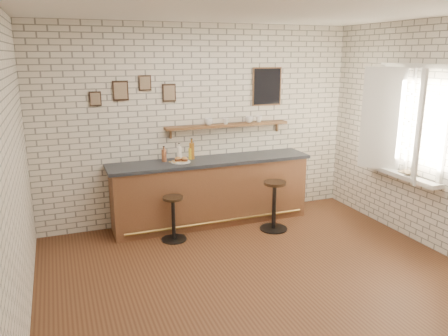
{
  "coord_description": "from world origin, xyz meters",
  "views": [
    {
      "loc": [
        -2.09,
        -4.35,
        2.55
      ],
      "look_at": [
        -0.05,
        0.9,
        1.08
      ],
      "focal_mm": 35.0,
      "sensor_mm": 36.0,
      "label": 1
    }
  ],
  "objects_px": {
    "book_lower": "(404,173)",
    "bar_stool_left": "(173,217)",
    "sandwich_plate": "(181,162)",
    "bar_stool_right": "(274,204)",
    "bitters_bottle_brown": "(164,155)",
    "condiment_bottle_yellow": "(191,153)",
    "bitters_bottle_white": "(179,153)",
    "book_upper": "(404,172)",
    "shelf_cup_a": "(209,122)",
    "bitters_bottle_amber": "(192,151)",
    "shelf_cup_b": "(226,121)",
    "shelf_cup_c": "(249,119)",
    "shelf_cup_d": "(259,119)",
    "ciabatta_sandwich": "(181,159)",
    "bar_counter": "(211,191)"
  },
  "relations": [
    {
      "from": "bar_stool_right",
      "to": "shelf_cup_b",
      "type": "xyz_separation_m",
      "value": [
        -0.45,
        0.82,
        1.15
      ]
    },
    {
      "from": "sandwich_plate",
      "to": "condiment_bottle_yellow",
      "type": "distance_m",
      "value": 0.25
    },
    {
      "from": "bitters_bottle_brown",
      "to": "bitters_bottle_amber",
      "type": "distance_m",
      "value": 0.43
    },
    {
      "from": "sandwich_plate",
      "to": "bar_stool_right",
      "type": "bearing_deg",
      "value": -25.92
    },
    {
      "from": "sandwich_plate",
      "to": "bar_stool_right",
      "type": "distance_m",
      "value": 1.52
    },
    {
      "from": "bitters_bottle_amber",
      "to": "sandwich_plate",
      "type": "bearing_deg",
      "value": -148.57
    },
    {
      "from": "bitters_bottle_white",
      "to": "bar_stool_right",
      "type": "distance_m",
      "value": 1.6
    },
    {
      "from": "bitters_bottle_brown",
      "to": "shelf_cup_c",
      "type": "xyz_separation_m",
      "value": [
        1.41,
        0.08,
        0.45
      ]
    },
    {
      "from": "sandwich_plate",
      "to": "ciabatta_sandwich",
      "type": "relative_size",
      "value": 1.3
    },
    {
      "from": "bitters_bottle_brown",
      "to": "condiment_bottle_yellow",
      "type": "bearing_deg",
      "value": -0.0
    },
    {
      "from": "bitters_bottle_brown",
      "to": "bar_stool_left",
      "type": "distance_m",
      "value": 0.95
    },
    {
      "from": "bitters_bottle_white",
      "to": "shelf_cup_c",
      "type": "bearing_deg",
      "value": 3.74
    },
    {
      "from": "shelf_cup_b",
      "to": "bitters_bottle_amber",
      "type": "bearing_deg",
      "value": 114.29
    },
    {
      "from": "sandwich_plate",
      "to": "shelf_cup_d",
      "type": "xyz_separation_m",
      "value": [
        1.36,
        0.21,
        0.53
      ]
    },
    {
      "from": "shelf_cup_a",
      "to": "bitters_bottle_amber",
      "type": "bearing_deg",
      "value": -167.26
    },
    {
      "from": "condiment_bottle_yellow",
      "to": "bar_stool_left",
      "type": "xyz_separation_m",
      "value": [
        -0.44,
        -0.57,
        -0.76
      ]
    },
    {
      "from": "bar_stool_left",
      "to": "book_upper",
      "type": "xyz_separation_m",
      "value": [
        3.06,
        -1.03,
        0.61
      ]
    },
    {
      "from": "bar_stool_right",
      "to": "shelf_cup_b",
      "type": "relative_size",
      "value": 7.65
    },
    {
      "from": "shelf_cup_d",
      "to": "bar_stool_left",
      "type": "bearing_deg",
      "value": -171.32
    },
    {
      "from": "book_upper",
      "to": "shelf_cup_d",
      "type": "bearing_deg",
      "value": 165.92
    },
    {
      "from": "sandwich_plate",
      "to": "shelf_cup_d",
      "type": "distance_m",
      "value": 1.48
    },
    {
      "from": "sandwich_plate",
      "to": "bar_stool_left",
      "type": "xyz_separation_m",
      "value": [
        -0.25,
        -0.44,
        -0.67
      ]
    },
    {
      "from": "sandwich_plate",
      "to": "book_upper",
      "type": "height_order",
      "value": "sandwich_plate"
    },
    {
      "from": "sandwich_plate",
      "to": "book_upper",
      "type": "xyz_separation_m",
      "value": [
        2.81,
        -1.47,
        -0.06
      ]
    },
    {
      "from": "bitters_bottle_white",
      "to": "shelf_cup_b",
      "type": "bearing_deg",
      "value": 5.66
    },
    {
      "from": "book_upper",
      "to": "bar_stool_left",
      "type": "bearing_deg",
      "value": -163.51
    },
    {
      "from": "bar_counter",
      "to": "bitters_bottle_amber",
      "type": "bearing_deg",
      "value": 154.5
    },
    {
      "from": "ciabatta_sandwich",
      "to": "condiment_bottle_yellow",
      "type": "xyz_separation_m",
      "value": [
        0.19,
        0.13,
        0.05
      ]
    },
    {
      "from": "bitters_bottle_white",
      "to": "bar_stool_left",
      "type": "height_order",
      "value": "bitters_bottle_white"
    },
    {
      "from": "shelf_cup_b",
      "to": "shelf_cup_c",
      "type": "relative_size",
      "value": 0.74
    },
    {
      "from": "bar_stool_left",
      "to": "shelf_cup_b",
      "type": "height_order",
      "value": "shelf_cup_b"
    },
    {
      "from": "shelf_cup_a",
      "to": "book_upper",
      "type": "xyz_separation_m",
      "value": [
        2.3,
        -1.68,
        -0.59
      ]
    },
    {
      "from": "bitters_bottle_brown",
      "to": "condiment_bottle_yellow",
      "type": "distance_m",
      "value": 0.41
    },
    {
      "from": "bar_stool_left",
      "to": "shelf_cup_a",
      "type": "bearing_deg",
      "value": 40.53
    },
    {
      "from": "shelf_cup_a",
      "to": "shelf_cup_c",
      "type": "xyz_separation_m",
      "value": [
        0.68,
        0.0,
        0.0
      ]
    },
    {
      "from": "bar_stool_left",
      "to": "bitters_bottle_white",
      "type": "bearing_deg",
      "value": 65.22
    },
    {
      "from": "book_lower",
      "to": "bar_stool_left",
      "type": "bearing_deg",
      "value": 147.35
    },
    {
      "from": "bitters_bottle_brown",
      "to": "bar_stool_left",
      "type": "bearing_deg",
      "value": -93.19
    },
    {
      "from": "bitters_bottle_white",
      "to": "condiment_bottle_yellow",
      "type": "xyz_separation_m",
      "value": [
        0.18,
        0.0,
        -0.02
      ]
    },
    {
      "from": "sandwich_plate",
      "to": "bitters_bottle_white",
      "type": "height_order",
      "value": "bitters_bottle_white"
    },
    {
      "from": "bitters_bottle_brown",
      "to": "shelf_cup_b",
      "type": "distance_m",
      "value": 1.1
    },
    {
      "from": "sandwich_plate",
      "to": "bitters_bottle_white",
      "type": "relative_size",
      "value": 1.07
    },
    {
      "from": "bitters_bottle_white",
      "to": "condiment_bottle_yellow",
      "type": "bearing_deg",
      "value": 0.0
    },
    {
      "from": "ciabatta_sandwich",
      "to": "sandwich_plate",
      "type": "bearing_deg",
      "value": 180.0
    },
    {
      "from": "bitters_bottle_brown",
      "to": "condiment_bottle_yellow",
      "type": "xyz_separation_m",
      "value": [
        0.41,
        -0.0,
        -0.0
      ]
    },
    {
      "from": "sandwich_plate",
      "to": "bitters_bottle_amber",
      "type": "relative_size",
      "value": 0.88
    },
    {
      "from": "bar_stool_right",
      "to": "shelf_cup_c",
      "type": "relative_size",
      "value": 5.68
    },
    {
      "from": "shelf_cup_d",
      "to": "book_lower",
      "type": "distance_m",
      "value": 2.3
    },
    {
      "from": "bar_stool_right",
      "to": "shelf_cup_c",
      "type": "height_order",
      "value": "shelf_cup_c"
    },
    {
      "from": "bar_stool_right",
      "to": "shelf_cup_d",
      "type": "relative_size",
      "value": 7.04
    }
  ]
}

